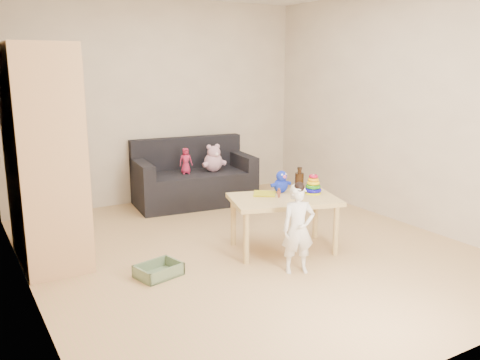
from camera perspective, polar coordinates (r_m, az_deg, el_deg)
room at (r=4.75m, az=1.02°, el=7.00°), size 4.50×4.50×4.50m
wardrobe at (r=4.91m, az=-21.27°, el=2.57°), size 0.55×1.09×1.97m
sofa at (r=6.62m, az=-5.13°, el=-0.89°), size 1.58×0.91×0.42m
play_table at (r=4.99m, az=4.88°, el=-4.92°), size 1.15×0.90×0.53m
storage_bin at (r=4.50m, az=-9.13°, el=-9.95°), size 0.42×0.35×0.11m
toddler at (r=4.44m, az=6.54°, el=-5.62°), size 0.33×0.28×0.77m
pink_bear at (r=6.58m, az=-3.02°, el=2.26°), size 0.27×0.23×0.30m
doll at (r=6.45m, az=-6.11°, el=2.13°), size 0.18×0.14×0.33m
ring_stacker at (r=5.07m, az=8.22°, el=-0.68°), size 0.17×0.17×0.19m
brown_bottle at (r=5.10m, az=6.68°, el=-0.19°), size 0.09×0.09×0.25m
blue_plush at (r=5.08m, az=4.61°, el=-0.14°), size 0.21×0.18×0.23m
wooden_figure at (r=4.89m, az=4.39°, el=-1.43°), size 0.05×0.04×0.10m
yellow_book at (r=5.01m, az=2.78°, el=-1.55°), size 0.29×0.29×0.02m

